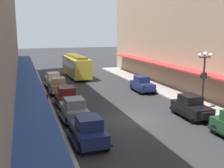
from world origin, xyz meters
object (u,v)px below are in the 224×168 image
at_px(parked_car_7, 67,97).
at_px(pedestrian_1, 24,86).
at_px(parked_car_0, 191,106).
at_px(parked_car_3, 53,79).
at_px(parked_car_6, 58,85).
at_px(fire_hydrant, 47,98).
at_px(pedestrian_2, 32,97).
at_px(parked_car_5, 142,84).
at_px(parked_car_2, 88,130).
at_px(pedestrian_0, 33,75).
at_px(parked_car_4, 74,109).
at_px(lamp_post_with_clock, 204,79).
at_px(streetcar, 76,65).

distance_m(parked_car_7, pedestrian_1, 7.37).
distance_m(parked_car_0, parked_car_3, 19.15).
height_order(parked_car_6, fire_hydrant, parked_car_6).
bearing_deg(pedestrian_2, parked_car_7, -7.54).
height_order(parked_car_5, fire_hydrant, parked_car_5).
relative_size(parked_car_2, pedestrian_0, 2.56).
relative_size(parked_car_0, pedestrian_2, 2.57).
distance_m(parked_car_0, parked_car_5, 10.20).
distance_m(parked_car_4, fire_hydrant, 6.09).
relative_size(parked_car_7, pedestrian_0, 2.58).
relative_size(parked_car_0, fire_hydrant, 5.24).
distance_m(parked_car_6, lamp_post_with_clock, 16.09).
bearing_deg(parked_car_6, parked_car_5, -14.04).
xyz_separation_m(parked_car_5, lamp_post_with_clock, (1.58, -9.12, 2.04)).
distance_m(fire_hydrant, pedestrian_0, 12.19).
bearing_deg(parked_car_5, parked_car_2, -126.96).
bearing_deg(parked_car_6, parked_car_3, 91.29).
height_order(streetcar, pedestrian_2, streetcar).
distance_m(parked_car_0, lamp_post_with_clock, 2.95).
bearing_deg(parked_car_5, lamp_post_with_clock, -80.16).
distance_m(parked_car_7, fire_hydrant, 2.40).
height_order(parked_car_5, parked_car_7, same).
bearing_deg(streetcar, parked_car_7, -104.00).
xyz_separation_m(parked_car_5, parked_car_7, (-9.44, -3.58, 0.00)).
bearing_deg(pedestrian_0, parked_car_3, -56.57).
xyz_separation_m(parked_car_5, streetcar, (-5.45, 12.41, 0.96)).
bearing_deg(pedestrian_2, parked_car_2, -72.62).
distance_m(parked_car_5, lamp_post_with_clock, 9.48).
relative_size(parked_car_7, pedestrian_1, 2.62).
bearing_deg(parked_car_2, parked_car_0, 15.45).
bearing_deg(fire_hydrant, lamp_post_with_clock, -29.32).
xyz_separation_m(parked_car_3, pedestrian_0, (-2.41, 3.65, 0.07)).
bearing_deg(pedestrian_2, parked_car_6, 60.41).
height_order(parked_car_5, pedestrian_1, parked_car_5).
distance_m(parked_car_3, parked_car_4, 14.37).
distance_m(parked_car_6, pedestrian_0, 8.21).
distance_m(parked_car_3, streetcar, 7.24).
relative_size(parked_car_2, parked_car_4, 0.99).
relative_size(pedestrian_0, pedestrian_2, 1.00).
bearing_deg(fire_hydrant, pedestrian_0, 93.88).
height_order(parked_car_4, parked_car_7, same).
bearing_deg(parked_car_6, parked_car_0, -53.72).
distance_m(parked_car_5, streetcar, 13.59).
height_order(parked_car_6, streetcar, streetcar).
bearing_deg(streetcar, parked_car_3, -125.10).
bearing_deg(parked_car_0, pedestrian_2, 150.36).
distance_m(parked_car_2, pedestrian_0, 23.09).
distance_m(lamp_post_with_clock, pedestrian_0, 23.69).
bearing_deg(parked_car_4, parked_car_0, -14.19).
bearing_deg(pedestrian_0, parked_car_4, -82.43).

